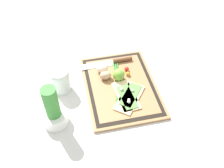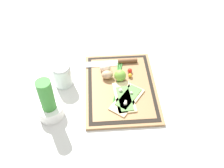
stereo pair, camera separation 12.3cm
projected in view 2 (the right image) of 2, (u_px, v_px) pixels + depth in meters
name	position (u px, v px, depth m)	size (l,w,h in m)	color
ground_plane	(121.00, 88.00, 1.26)	(6.00, 6.00, 0.00)	silver
cutting_board	(121.00, 87.00, 1.26)	(0.46, 0.34, 0.02)	#997047
pizza_slice_near	(127.00, 99.00, 1.19)	(0.20, 0.18, 0.02)	beige
pizza_slice_far	(124.00, 97.00, 1.20)	(0.19, 0.10, 0.02)	beige
knife	(120.00, 62.00, 1.36)	(0.04, 0.27, 0.02)	silver
egg_brown	(107.00, 75.00, 1.27)	(0.04, 0.06, 0.04)	tan
egg_pink	(105.00, 68.00, 1.31)	(0.04, 0.06, 0.04)	beige
lime	(121.00, 75.00, 1.26)	(0.06, 0.06, 0.06)	#70A838
cherry_tomato_red	(130.00, 71.00, 1.31)	(0.02, 0.02, 0.02)	red
cherry_tomato_yellow	(130.00, 75.00, 1.28)	(0.02, 0.02, 0.02)	gold
scallion_bunch	(118.00, 82.00, 1.26)	(0.28, 0.07, 0.01)	#388433
herb_pot	(49.00, 105.00, 1.10)	(0.11, 0.11, 0.21)	white
sauce_jar	(62.00, 76.00, 1.25)	(0.09, 0.09, 0.11)	silver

